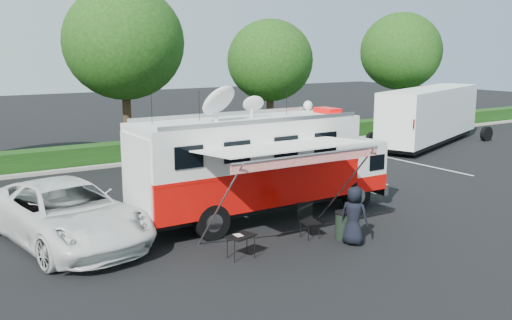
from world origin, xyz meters
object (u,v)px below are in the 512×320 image
Objects in this scene: white_suv at (68,243)px; semi_trailer at (430,115)px; command_truck at (262,164)px; folding_table at (241,237)px; trash_bin at (344,225)px.

white_suv is 0.59× the size of semi_trailer.
white_suv is 23.77m from semi_trailer.
folding_table is at bearing -131.75° from command_truck.
white_suv is (-6.24, 0.95, -1.87)m from command_truck.
folding_table is 1.07× the size of trash_bin.
command_truck is 10.19× the size of folding_table.
folding_table is 21.73m from semi_trailer.
white_suv is 8.23m from trash_bin.
semi_trailer is at bearing 23.43° from command_truck.
semi_trailer is at bearing 27.73° from folding_table.
trash_bin is 0.08× the size of semi_trailer.
white_suv is 5.34m from folding_table.
white_suv is at bearing 171.31° from command_truck.
white_suv is at bearing -164.70° from semi_trailer.
folding_table is at bearing -152.27° from semi_trailer.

